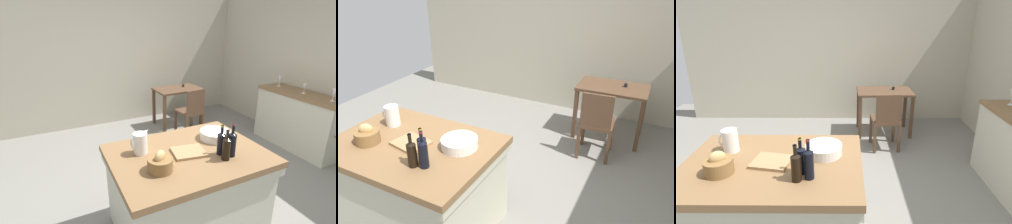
{
  "view_description": "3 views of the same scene",
  "coord_description": "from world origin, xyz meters",
  "views": [
    {
      "loc": [
        -1.35,
        -2.41,
        2.02
      ],
      "look_at": [
        0.08,
        0.53,
        0.83
      ],
      "focal_mm": 27.08,
      "sensor_mm": 36.0,
      "label": 1
    },
    {
      "loc": [
        1.54,
        -2.41,
        2.33
      ],
      "look_at": [
        0.09,
        0.4,
        0.81
      ],
      "focal_mm": 35.09,
      "sensor_mm": 36.0,
      "label": 2
    },
    {
      "loc": [
        0.3,
        -2.56,
        2.0
      ],
      "look_at": [
        0.28,
        0.68,
        0.81
      ],
      "focal_mm": 29.74,
      "sensor_mm": 36.0,
      "label": 3
    }
  ],
  "objects": [
    {
      "name": "ground_plane",
      "position": [
        0.0,
        0.0,
        0.0
      ],
      "size": [
        6.76,
        6.76,
        0.0
      ],
      "primitive_type": "plane",
      "color": "slate"
    },
    {
      "name": "wall_back",
      "position": [
        0.0,
        2.6,
        1.3
      ],
      "size": [
        5.32,
        0.12,
        2.6
      ],
      "primitive_type": "cube",
      "color": "#B2AA93",
      "rests_on": "ground"
    },
    {
      "name": "island_table",
      "position": [
        -0.28,
        -0.63,
        0.47
      ],
      "size": [
        1.42,
        1.03,
        0.87
      ],
      "color": "brown",
      "rests_on": "ground"
    },
    {
      "name": "writing_desk",
      "position": [
        0.94,
        1.87,
        0.63
      ],
      "size": [
        0.91,
        0.58,
        0.8
      ],
      "color": "#513826",
      "rests_on": "ground"
    },
    {
      "name": "wooden_chair",
      "position": [
        0.9,
        1.26,
        0.49
      ],
      "size": [
        0.43,
        0.43,
        0.9
      ],
      "color": "#513826",
      "rests_on": "ground"
    },
    {
      "name": "pitcher",
      "position": [
        -0.68,
        -0.44,
        0.97
      ],
      "size": [
        0.17,
        0.13,
        0.24
      ],
      "color": "silver",
      "rests_on": "island_table"
    },
    {
      "name": "wash_bowl",
      "position": [
        0.12,
        -0.49,
        0.91
      ],
      "size": [
        0.31,
        0.31,
        0.09
      ],
      "primitive_type": "cylinder",
      "color": "silver",
      "rests_on": "island_table"
    },
    {
      "name": "bread_basket",
      "position": [
        -0.63,
        -0.79,
        0.93
      ],
      "size": [
        0.21,
        0.21,
        0.18
      ],
      "color": "brown",
      "rests_on": "island_table"
    },
    {
      "name": "cutting_board",
      "position": [
        -0.28,
        -0.64,
        0.88
      ],
      "size": [
        0.33,
        0.29,
        0.02
      ],
      "primitive_type": "cube",
      "rotation": [
        0.0,
        0.0,
        -0.18
      ],
      "color": "#99754C",
      "rests_on": "island_table"
    },
    {
      "name": "wine_bottle_dark",
      "position": [
        0.04,
        -0.85,
        0.99
      ],
      "size": [
        0.07,
        0.07,
        0.31
      ],
      "color": "black",
      "rests_on": "island_table"
    },
    {
      "name": "wine_bottle_amber",
      "position": [
        -0.03,
        -0.78,
        0.98
      ],
      "size": [
        0.07,
        0.07,
        0.28
      ],
      "color": "black",
      "rests_on": "island_table"
    },
    {
      "name": "wine_bottle_green",
      "position": [
        -0.05,
        -0.88,
        0.98
      ],
      "size": [
        0.07,
        0.07,
        0.28
      ],
      "color": "black",
      "rests_on": "island_table"
    }
  ]
}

